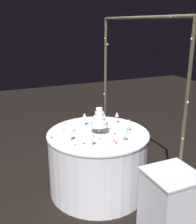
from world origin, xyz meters
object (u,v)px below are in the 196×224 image
object	(u,v)px
main_table	(98,162)
wine_glass_0	(125,131)
cake_knife	(82,136)
wine_glass_3	(92,136)
wine_glass_6	(71,131)
wine_glass_1	(103,113)
wine_glass_5	(117,115)
wine_glass_2	(85,116)
side_table	(170,208)
decorative_arch	(137,82)
tiered_cake	(99,121)
wine_glass_4	(129,123)

from	to	relation	value
main_table	wine_glass_0	xyz separation A→B (m)	(0.36, 0.16, 0.51)
cake_knife	wine_glass_3	bearing A→B (deg)	-0.15
wine_glass_0	wine_glass_6	xyz separation A→B (m)	(-0.26, -0.53, -0.01)
wine_glass_1	wine_glass_6	world-z (taller)	wine_glass_1
wine_glass_0	wine_glass_5	size ratio (longest dim) A/B	1.05
wine_glass_2	side_table	bearing A→B (deg)	13.95
wine_glass_1	wine_glass_6	distance (m)	0.69
wine_glass_0	wine_glass_1	world-z (taller)	wine_glass_1
decorative_arch	wine_glass_5	distance (m)	0.52
wine_glass_2	wine_glass_3	size ratio (longest dim) A/B	1.10
decorative_arch	cake_knife	size ratio (longest dim) A/B	7.05
side_table	wine_glass_5	size ratio (longest dim) A/B	4.58
wine_glass_2	wine_glass_5	xyz separation A→B (m)	(0.09, 0.41, -0.02)
main_table	cake_knife	bearing A→B (deg)	-85.55
tiered_cake	cake_knife	world-z (taller)	tiered_cake
cake_knife	wine_glass_1	bearing A→B (deg)	127.28
decorative_arch	main_table	xyz separation A→B (m)	(-0.00, -0.51, -0.96)
main_table	wine_glass_0	bearing A→B (deg)	23.72
wine_glass_3	wine_glass_5	size ratio (longest dim) A/B	1.00
wine_glass_3	wine_glass_5	xyz separation A→B (m)	(-0.50, 0.56, -0.00)
wine_glass_4	wine_glass_6	xyz separation A→B (m)	(-0.03, -0.71, -0.00)
wine_glass_0	wine_glass_6	bearing A→B (deg)	-116.21
wine_glass_3	wine_glass_5	world-z (taller)	same
wine_glass_2	wine_glass_4	size ratio (longest dim) A/B	1.06
tiered_cake	wine_glass_4	xyz separation A→B (m)	(0.11, 0.33, -0.04)
wine_glass_5	cake_knife	xyz separation A→B (m)	(0.20, -0.56, -0.11)
main_table	wine_glass_3	xyz separation A→B (m)	(0.32, -0.21, 0.50)
side_table	tiered_cake	bearing A→B (deg)	-166.06
main_table	wine_glass_5	xyz separation A→B (m)	(-0.18, 0.35, 0.50)
decorative_arch	cake_knife	bearing A→B (deg)	-88.78
tiered_cake	wine_glass_4	world-z (taller)	tiered_cake
decorative_arch	tiered_cake	xyz separation A→B (m)	(0.02, -0.50, -0.41)
wine_glass_6	wine_glass_1	bearing A→B (deg)	124.63
wine_glass_2	decorative_arch	bearing A→B (deg)	64.66
main_table	wine_glass_6	world-z (taller)	wine_glass_6
side_table	cake_knife	distance (m)	1.21
wine_glass_2	wine_glass_4	xyz separation A→B (m)	(0.40, 0.41, -0.01)
side_table	wine_glass_6	xyz separation A→B (m)	(-0.95, -0.64, 0.52)
wine_glass_4	cake_knife	distance (m)	0.58
wine_glass_0	wine_glass_5	distance (m)	0.57
wine_glass_0	wine_glass_6	size ratio (longest dim) A/B	1.04
tiered_cake	wine_glass_2	size ratio (longest dim) A/B	1.79
side_table	wine_glass_4	world-z (taller)	wine_glass_4
wine_glass_3	side_table	bearing A→B (deg)	33.02
wine_glass_4	cake_knife	world-z (taller)	wine_glass_4
wine_glass_1	wine_glass_4	bearing A→B (deg)	18.73
main_table	decorative_arch	bearing A→B (deg)	89.87
wine_glass_4	wine_glass_5	bearing A→B (deg)	179.39
main_table	wine_glass_1	distance (m)	0.63
wine_glass_1	wine_glass_5	xyz separation A→B (m)	(0.11, 0.15, -0.01)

